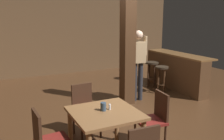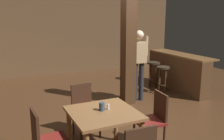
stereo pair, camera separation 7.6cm
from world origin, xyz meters
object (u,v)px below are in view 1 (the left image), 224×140
at_px(dining_table, 105,120).
at_px(napkin_cup, 103,107).
at_px(bar_stool_near, 162,73).
at_px(salt_shaker, 110,107).
at_px(bar_counter, 175,71).
at_px(bar_stool_mid, 152,68).
at_px(bar_stool_far, 137,63).
at_px(chair_west, 47,139).
at_px(chair_east, 155,117).
at_px(chair_north, 85,107).
at_px(standing_person, 138,60).

relative_size(dining_table, napkin_cup, 7.73).
bearing_deg(bar_stool_near, napkin_cup, -141.08).
height_order(salt_shaker, bar_counter, bar_counter).
bearing_deg(bar_stool_near, bar_stool_mid, 78.83).
relative_size(dining_table, bar_stool_far, 1.23).
relative_size(bar_stool_near, bar_stool_mid, 0.99).
xyz_separation_m(chair_west, chair_east, (1.67, -0.02, 0.00)).
relative_size(chair_north, salt_shaker, 10.85).
bearing_deg(bar_stool_mid, napkin_cup, -135.17).
bearing_deg(salt_shaker, bar_counter, 36.19).
xyz_separation_m(napkin_cup, bar_counter, (3.29, 2.33, -0.28)).
bearing_deg(bar_counter, chair_west, -149.87).
distance_m(standing_person, bar_stool_far, 1.98).
xyz_separation_m(dining_table, chair_west, (-0.83, -0.01, -0.10)).
height_order(chair_east, standing_person, standing_person).
bearing_deg(napkin_cup, chair_north, 89.42).
xyz_separation_m(chair_north, bar_stool_mid, (2.80, 1.98, 0.06)).
bearing_deg(bar_stool_near, chair_east, -129.28).
height_order(chair_west, salt_shaker, chair_west).
bearing_deg(dining_table, napkin_cup, 92.91).
xyz_separation_m(napkin_cup, bar_stool_mid, (2.80, 2.79, -0.23)).
bearing_deg(chair_north, bar_counter, 24.85).
distance_m(salt_shaker, bar_counter, 3.96).
distance_m(chair_east, chair_north, 1.22).
bearing_deg(chair_east, chair_north, 133.27).
distance_m(dining_table, salt_shaker, 0.20).
xyz_separation_m(bar_counter, bar_stool_near, (-0.60, -0.16, 0.04)).
bearing_deg(salt_shaker, dining_table, -155.34).
height_order(dining_table, standing_person, standing_person).
distance_m(dining_table, bar_stool_near, 3.48).
xyz_separation_m(dining_table, bar_stool_mid, (2.80, 2.84, -0.04)).
xyz_separation_m(chair_west, bar_stool_mid, (3.63, 2.85, 0.06)).
relative_size(chair_north, napkin_cup, 7.37).
height_order(chair_east, napkin_cup, chair_east).
height_order(chair_east, bar_stool_near, chair_east).
bearing_deg(chair_east, bar_stool_near, 50.72).
height_order(chair_west, bar_stool_mid, chair_west).
xyz_separation_m(chair_north, bar_stool_near, (2.67, 1.36, 0.05)).
bearing_deg(bar_counter, chair_north, -155.15).
xyz_separation_m(bar_counter, bar_stool_mid, (-0.48, 0.46, 0.05)).
bearing_deg(salt_shaker, napkin_cup, 178.12).
bearing_deg(napkin_cup, salt_shaker, -1.88).
relative_size(chair_east, bar_counter, 0.40).
bearing_deg(chair_east, chair_west, 179.24).
relative_size(dining_table, bar_stool_near, 1.27).
relative_size(dining_table, chair_west, 1.05).
xyz_separation_m(chair_east, chair_north, (-0.84, 0.89, 0.00)).
height_order(dining_table, bar_stool_near, bar_stool_near).
xyz_separation_m(chair_west, bar_stool_far, (3.64, 3.66, 0.07)).
distance_m(dining_table, napkin_cup, 0.19).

